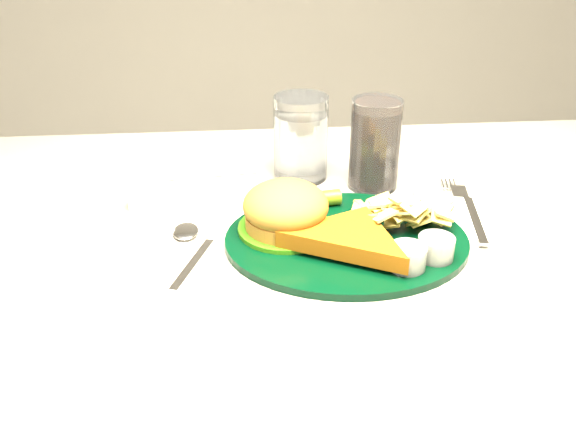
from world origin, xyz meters
The scene contains 7 objects.
dinner_plate centered at (0.07, -0.03, 0.79)m, with size 0.31×0.26×0.07m, color black, non-canonical shape.
water_glass centered at (0.04, 0.18, 0.81)m, with size 0.08×0.08×0.13m, color silver.
cola_glass centered at (0.14, 0.14, 0.82)m, with size 0.07×0.07×0.14m, color black.
fork_napkin centered at (0.26, 0.02, 0.76)m, with size 0.13×0.17×0.01m, color white, non-canonical shape.
spoon centered at (-0.12, -0.07, 0.76)m, with size 0.04×0.16×0.01m, color white, non-canonical shape.
ramekin centered at (-0.20, 0.09, 0.76)m, with size 0.04×0.04×0.03m, color white.
wrapped_straw centered at (-0.12, 0.19, 0.75)m, with size 0.19×0.07×0.01m, color white, non-canonical shape.
Camera 1 is at (-0.06, -0.73, 1.17)m, focal length 40.00 mm.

